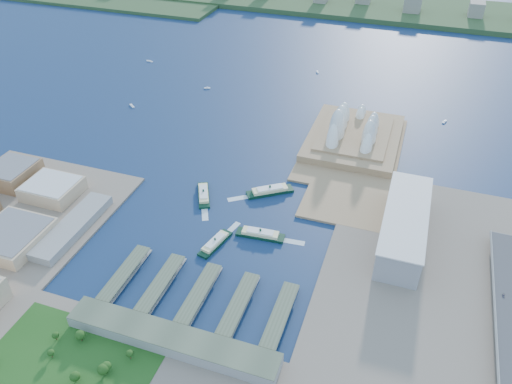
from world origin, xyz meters
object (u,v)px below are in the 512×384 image
at_px(ferry_c, 215,242).
at_px(car_c, 504,296).
at_px(toaster_building, 404,226).
at_px(ferry_b, 270,189).
at_px(opera_house, 356,123).
at_px(ferry_d, 260,233).
at_px(ferry_a, 203,193).

height_order(ferry_c, car_c, car_c).
height_order(toaster_building, ferry_c, toaster_building).
bearing_deg(toaster_building, car_c, -34.46).
xyz_separation_m(ferry_b, ferry_c, (-27.82, -114.30, -0.93)).
distance_m(toaster_building, ferry_c, 211.69).
xyz_separation_m(opera_house, ferry_b, (-78.69, -162.82, -26.31)).
distance_m(toaster_building, car_c, 122.59).
bearing_deg(ferry_c, ferry_d, -131.49).
distance_m(ferry_a, car_c, 354.78).
bearing_deg(toaster_building, opera_house, 114.23).
bearing_deg(car_c, ferry_b, 158.45).
relative_size(opera_house, ferry_c, 3.57).
relative_size(ferry_c, ferry_d, 0.90).
relative_size(toaster_building, ferry_d, 2.78).
xyz_separation_m(ferry_b, ferry_d, (15.34, -83.83, -0.42)).
xyz_separation_m(ferry_a, ferry_b, (77.51, 34.32, 0.64)).
relative_size(ferry_a, ferry_b, 0.89).
xyz_separation_m(toaster_building, ferry_a, (-246.20, 2.86, -15.44)).
distance_m(toaster_building, ferry_b, 173.38).
height_order(opera_house, ferry_d, opera_house).
relative_size(opera_house, ferry_b, 2.99).
distance_m(opera_house, ferry_a, 252.96).
relative_size(ferry_c, car_c, 11.46).
xyz_separation_m(ferry_a, ferry_c, (49.69, -79.98, -0.29)).
bearing_deg(ferry_a, opera_house, 25.44).
distance_m(toaster_building, ferry_a, 246.70).
bearing_deg(ferry_d, toaster_building, -77.58).
distance_m(ferry_b, car_c, 290.12).
bearing_deg(ferry_b, ferry_c, -48.71).
bearing_deg(ferry_a, car_c, -37.91).
bearing_deg(opera_house, ferry_a, -128.39).
distance_m(ferry_c, ferry_d, 52.83).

